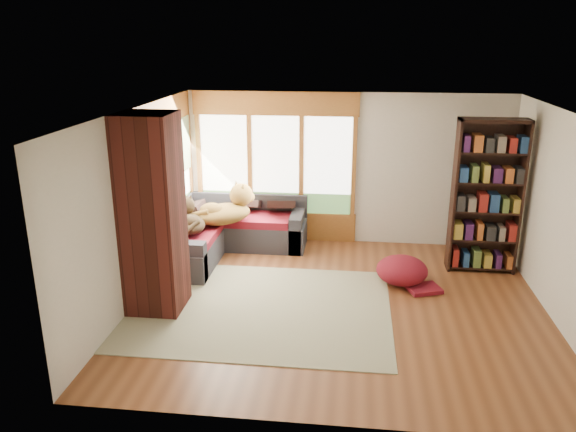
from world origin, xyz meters
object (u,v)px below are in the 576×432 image
(area_rug, at_px, (257,308))
(dog_tan, at_px, (228,208))
(dog_brindle, at_px, (188,219))
(sectional_sofa, at_px, (225,235))
(bookshelf, at_px, (487,197))
(pouf, at_px, (402,270))
(brick_chimney, at_px, (152,215))

(area_rug, bearing_deg, dog_tan, 112.99)
(area_rug, distance_m, dog_brindle, 2.07)
(sectional_sofa, distance_m, bookshelf, 4.19)
(sectional_sofa, distance_m, dog_brindle, 0.83)
(pouf, relative_size, dog_brindle, 0.83)
(sectional_sofa, bearing_deg, area_rug, -63.32)
(area_rug, height_order, pouf, pouf)
(brick_chimney, height_order, dog_tan, brick_chimney)
(sectional_sofa, bearing_deg, pouf, -15.04)
(dog_tan, bearing_deg, sectional_sofa, 97.05)
(pouf, bearing_deg, sectional_sofa, 162.49)
(brick_chimney, xyz_separation_m, sectional_sofa, (0.45, 2.05, -1.00))
(area_rug, distance_m, bookshelf, 3.83)
(sectional_sofa, xyz_separation_m, bookshelf, (4.09, -0.24, 0.87))
(sectional_sofa, bearing_deg, dog_brindle, -127.94)
(area_rug, bearing_deg, bookshelf, 27.73)
(dog_tan, bearing_deg, bookshelf, -42.96)
(bookshelf, height_order, dog_tan, bookshelf)
(sectional_sofa, relative_size, area_rug, 0.62)
(sectional_sofa, height_order, dog_brindle, dog_brindle)
(bookshelf, relative_size, dog_brindle, 2.61)
(bookshelf, bearing_deg, brick_chimney, -158.29)
(brick_chimney, relative_size, dog_tan, 2.35)
(brick_chimney, distance_m, dog_brindle, 1.61)
(area_rug, xyz_separation_m, dog_brindle, (-1.32, 1.40, 0.75))
(bookshelf, distance_m, dog_brindle, 4.57)
(bookshelf, xyz_separation_m, dog_tan, (-4.01, 0.17, -0.36))
(area_rug, relative_size, dog_tan, 3.20)
(bookshelf, bearing_deg, dog_tan, 177.61)
(bookshelf, height_order, pouf, bookshelf)
(sectional_sofa, relative_size, dog_tan, 1.99)
(area_rug, distance_m, pouf, 2.25)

